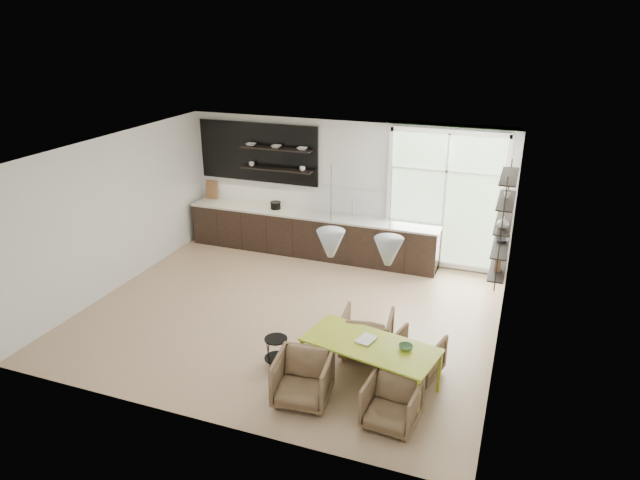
{
  "coord_description": "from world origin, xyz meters",
  "views": [
    {
      "loc": [
        3.59,
        -8.1,
        4.87
      ],
      "look_at": [
        0.37,
        0.6,
        1.22
      ],
      "focal_mm": 32.0,
      "sensor_mm": 36.0,
      "label": 1
    }
  ],
  "objects": [
    {
      "name": "room",
      "position": [
        0.58,
        1.1,
        1.46
      ],
      "size": [
        7.02,
        6.01,
        2.91
      ],
      "color": "tan",
      "rests_on": "ground"
    },
    {
      "name": "kitchen_run",
      "position": [
        -0.69,
        2.69,
        0.6
      ],
      "size": [
        5.54,
        0.69,
        2.75
      ],
      "color": "black",
      "rests_on": "ground"
    },
    {
      "name": "right_shelving",
      "position": [
        3.36,
        1.17,
        1.65
      ],
      "size": [
        0.26,
        1.22,
        1.9
      ],
      "color": "black",
      "rests_on": "ground"
    },
    {
      "name": "dining_table",
      "position": [
        1.89,
        -1.52,
        0.63
      ],
      "size": [
        1.98,
        1.19,
        0.68
      ],
      "rotation": [
        0.0,
        0.0,
        -0.21
      ],
      "color": "#AABE25",
      "rests_on": "ground"
    },
    {
      "name": "armchair_back_left",
      "position": [
        1.63,
        -0.73,
        0.35
      ],
      "size": [
        0.83,
        0.85,
        0.7
      ],
      "primitive_type": "imported",
      "rotation": [
        0.0,
        0.0,
        3.26
      ],
      "color": "brown",
      "rests_on": "ground"
    },
    {
      "name": "armchair_back_right",
      "position": [
        2.46,
        -1.02,
        0.31
      ],
      "size": [
        0.81,
        0.82,
        0.63
      ],
      "primitive_type": "imported",
      "rotation": [
        0.0,
        0.0,
        2.91
      ],
      "color": "brown",
      "rests_on": "ground"
    },
    {
      "name": "armchair_front_left",
      "position": [
        1.14,
        -2.16,
        0.34
      ],
      "size": [
        0.81,
        0.83,
        0.68
      ],
      "primitive_type": "imported",
      "rotation": [
        0.0,
        0.0,
        0.12
      ],
      "color": "brown",
      "rests_on": "ground"
    },
    {
      "name": "armchair_front_right",
      "position": [
        2.38,
        -2.21,
        0.31
      ],
      "size": [
        0.71,
        0.73,
        0.62
      ],
      "primitive_type": "imported",
      "rotation": [
        0.0,
        0.0,
        -0.08
      ],
      "color": "brown",
      "rests_on": "ground"
    },
    {
      "name": "wire_stool",
      "position": [
        0.46,
        -1.52,
        0.3
      ],
      "size": [
        0.36,
        0.36,
        0.46
      ],
      "rotation": [
        0.0,
        0.0,
        -0.34
      ],
      "color": "black",
      "rests_on": "ground"
    },
    {
      "name": "table_book",
      "position": [
        1.71,
        -1.42,
        0.69
      ],
      "size": [
        0.28,
        0.34,
        0.03
      ],
      "primitive_type": "imported",
      "rotation": [
        0.0,
        0.0,
        -0.24
      ],
      "color": "white",
      "rests_on": "dining_table"
    },
    {
      "name": "table_bowl",
      "position": [
        2.37,
        -1.48,
        0.71
      ],
      "size": [
        0.24,
        0.24,
        0.06
      ],
      "primitive_type": "imported",
      "rotation": [
        0.0,
        0.0,
        -0.29
      ],
      "color": "#487448",
      "rests_on": "dining_table"
    }
  ]
}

